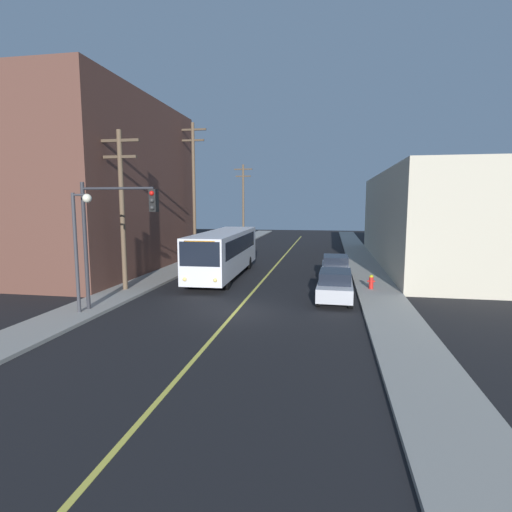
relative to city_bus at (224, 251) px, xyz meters
name	(u,v)px	position (x,y,z in m)	size (l,w,h in m)	color
ground_plane	(236,311)	(2.92, -8.92, -1.82)	(120.00, 120.00, 0.00)	black
sidewalk_left	(173,271)	(-4.33, 1.08, -1.74)	(2.50, 90.00, 0.15)	gray
sidewalk_right	(371,277)	(10.17, 1.08, -1.74)	(2.50, 90.00, 0.15)	gray
lane_stripe_center	(276,265)	(2.92, 6.08, -1.81)	(0.16, 60.00, 0.01)	#D8CC4C
building_left_brick	(93,187)	(-10.57, 1.07, 4.61)	(10.00, 17.37, 12.86)	brown
building_right_warehouse	(452,219)	(17.42, 9.15, 2.04)	(12.00, 26.80, 7.71)	beige
city_bus	(224,251)	(0.00, 0.00, 0.00)	(2.84, 12.21, 3.20)	silver
parked_car_silver	(335,285)	(7.64, -5.92, -0.98)	(1.92, 4.45, 1.62)	#B7B7BC
parked_car_white	(335,267)	(7.74, 0.39, -0.98)	(1.85, 4.41, 1.62)	silver
utility_pole_near	(122,203)	(-4.50, -5.83, 3.38)	(2.40, 0.28, 9.13)	brown
utility_pole_mid	(194,186)	(-4.59, 7.15, 4.84)	(2.40, 0.28, 11.95)	brown
utility_pole_far	(243,199)	(-4.03, 25.35, 3.85)	(2.40, 0.28, 10.03)	brown
traffic_signal_left_corner	(114,222)	(-2.49, -10.31, 2.49)	(3.75, 0.48, 6.00)	#2D2D33
street_lamp_left	(79,235)	(-3.90, -10.90, 1.92)	(0.98, 0.40, 5.50)	#38383D
fire_hydrant	(371,282)	(9.77, -3.15, -1.23)	(0.44, 0.26, 0.84)	red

